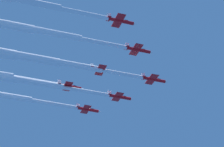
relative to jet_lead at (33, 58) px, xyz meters
name	(u,v)px	position (x,y,z in m)	size (l,w,h in m)	color
jet_lead	(33,58)	(0.00, 0.00, 0.00)	(51.26, 54.68, 4.31)	red
jet_starboard_inner	(4,24)	(-16.45, -0.03, 1.27)	(53.40, 56.52, 4.35)	red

